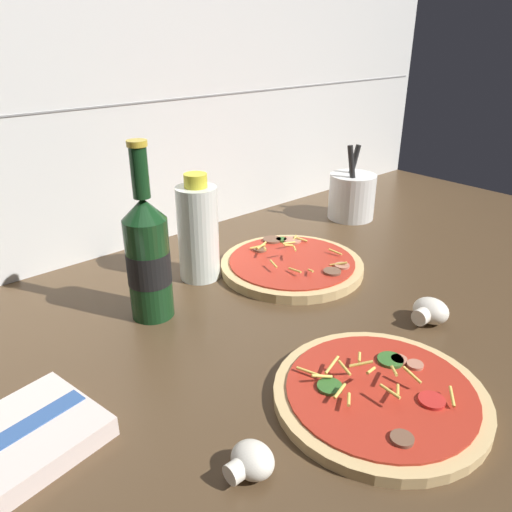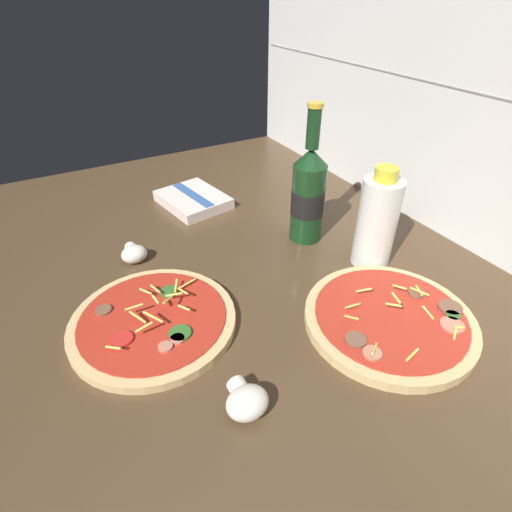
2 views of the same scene
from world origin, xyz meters
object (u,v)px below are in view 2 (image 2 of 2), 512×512
(beer_bottle, at_px, (308,194))
(mushroom_left, at_px, (134,253))
(pizza_near, at_px, (153,321))
(oil_bottle, at_px, (377,222))
(pizza_far, at_px, (389,319))
(mushroom_right, at_px, (246,401))
(dish_towel, at_px, (193,200))

(beer_bottle, relative_size, mushroom_left, 5.38)
(pizza_near, xyz_separation_m, oil_bottle, (0.03, 0.40, 0.08))
(pizza_far, relative_size, mushroom_left, 5.19)
(pizza_far, height_order, mushroom_right, pizza_far)
(beer_bottle, distance_m, mushroom_left, 0.35)
(oil_bottle, bearing_deg, mushroom_left, -119.11)
(pizza_far, xyz_separation_m, mushroom_right, (0.03, -0.26, 0.01))
(beer_bottle, bearing_deg, oil_bottle, 23.94)
(pizza_far, height_order, mushroom_left, pizza_far)
(mushroom_left, height_order, dish_towel, mushroom_left)
(beer_bottle, xyz_separation_m, mushroom_right, (0.30, -0.29, -0.08))
(pizza_far, height_order, dish_towel, pizza_far)
(oil_bottle, height_order, mushroom_right, oil_bottle)
(pizza_far, distance_m, beer_bottle, 0.28)
(pizza_near, relative_size, beer_bottle, 0.94)
(pizza_far, relative_size, dish_towel, 1.46)
(pizza_far, bearing_deg, oil_bottle, 148.10)
(beer_bottle, distance_m, oil_bottle, 0.14)
(mushroom_left, bearing_deg, dish_towel, 131.64)
(pizza_far, xyz_separation_m, beer_bottle, (-0.27, 0.03, 0.09))
(beer_bottle, bearing_deg, pizza_far, -6.40)
(pizza_far, distance_m, oil_bottle, 0.18)
(beer_bottle, bearing_deg, dish_towel, -149.16)
(oil_bottle, height_order, mushroom_left, oil_bottle)
(oil_bottle, bearing_deg, mushroom_right, -64.36)
(oil_bottle, xyz_separation_m, mushroom_right, (0.17, -0.35, -0.07))
(beer_bottle, bearing_deg, mushroom_right, -44.52)
(pizza_far, xyz_separation_m, oil_bottle, (-0.14, 0.09, 0.08))
(pizza_near, relative_size, pizza_far, 0.98)
(mushroom_right, bearing_deg, mushroom_left, -174.65)
(oil_bottle, xyz_separation_m, mushroom_left, (-0.21, -0.38, -0.07))
(oil_bottle, relative_size, mushroom_right, 3.30)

